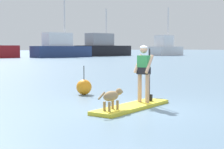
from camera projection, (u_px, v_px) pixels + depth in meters
The scene contains 8 objects.
ground_plane at pixel (132, 109), 10.21m from camera, with size 400.00×400.00×0.00m, color slate.
paddleboard at pixel (136, 106), 10.39m from camera, with size 3.38×1.85×0.10m.
person_paddler at pixel (144, 69), 10.67m from camera, with size 0.68×0.59×1.67m.
dog at pixel (112, 96), 9.39m from camera, with size 1.03×0.46×0.54m.
moored_boat_port at pixel (61, 48), 62.80m from camera, with size 11.25×4.77×11.60m.
moored_boat_outer at pixel (102, 48), 72.68m from camera, with size 12.79×5.39×9.49m.
moored_boat_far_starboard at pixel (166, 48), 77.24m from camera, with size 9.11×5.22×10.19m.
marker_buoy at pixel (84, 87), 13.19m from camera, with size 0.56×0.56×1.06m.
Camera 1 is at (-6.14, -8.05, 1.72)m, focal length 58.35 mm.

